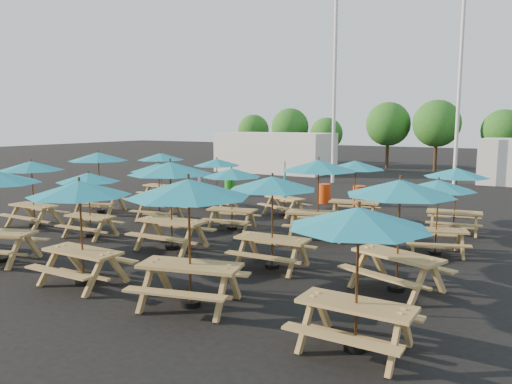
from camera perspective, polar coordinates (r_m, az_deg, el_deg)
The scene contains 32 objects.
ground at distance 16.75m, azimuth -2.59°, elevation -4.35°, with size 120.00×120.00×0.00m, color black.
picnic_unit_1 at distance 18.62m, azimuth -24.28°, elevation 2.39°, with size 2.18×2.18×2.29m.
picnic_unit_2 at distance 20.62m, azimuth -17.57°, elevation 3.54°, with size 2.79×2.79×2.42m.
picnic_unit_3 at distance 22.86m, azimuth -10.83°, elevation 3.72°, with size 2.24×2.24×2.21m.
picnic_unit_5 at distance 16.30m, azimuth -18.61°, elevation 1.24°, with size 2.07×2.07×2.04m.
picnic_unit_6 at distance 18.35m, azimuth -11.07°, elevation 2.45°, with size 2.31×2.31×2.13m.
picnic_unit_7 at distance 20.90m, azimuth -4.50°, elevation 3.12°, with size 2.28×2.28×2.08m.
picnic_unit_8 at distance 11.49m, azimuth -19.51°, elevation -0.19°, with size 2.23×2.23×2.34m.
picnic_unit_9 at distance 14.12m, azimuth -9.76°, elevation 2.20°, with size 2.51×2.51×2.51m.
picnic_unit_10 at distance 16.56m, azimuth -2.79°, elevation 1.86°, with size 2.29×2.29×2.08m.
picnic_unit_11 at distance 19.29m, azimuth 3.31°, elevation -0.12°, with size 2.02×1.89×2.09m.
picnic_unit_12 at distance 9.58m, azimuth -7.71°, elevation -0.31°, with size 2.93×2.93×2.54m.
picnic_unit_13 at distance 12.08m, azimuth 1.89°, elevation 0.50°, with size 2.28×2.28×2.30m.
picnic_unit_14 at distance 15.39m, azimuth 7.16°, elevation 2.56°, with size 2.84×2.84×2.46m.
picnic_unit_15 at distance 18.18m, azimuth 11.27°, elevation 2.69°, with size 2.47×2.47×2.23m.
picnic_unit_16 at distance 7.80m, azimuth 11.64°, elevation -3.71°, with size 2.25×2.25×2.32m.
picnic_unit_17 at distance 10.83m, azimuth 16.14°, elevation -0.16°, with size 2.93×2.93×2.42m.
picnic_unit_18 at distance 14.24m, azimuth 20.12°, elevation 0.33°, with size 2.48×2.48×2.07m.
picnic_unit_19 at distance 17.20m, azimuth 21.92°, elevation 1.71°, with size 2.30×2.30×2.15m.
waste_bin_0 at distance 25.62m, azimuth -6.07°, elevation 0.91°, with size 0.54×0.54×0.87m, color gray.
waste_bin_1 at distance 24.42m, azimuth -2.97°, elevation 0.60°, with size 0.54×0.54×0.87m, color #1D8F1A.
waste_bin_2 at distance 22.27m, azimuth 7.83°, elevation -0.19°, with size 0.54×0.54×0.87m, color #C43A0B.
waste_bin_3 at distance 21.87m, azimuth 11.70°, elevation -0.43°, with size 0.54×0.54×0.87m, color #C43A0B.
mast_0 at distance 29.89m, azimuth 8.98°, elevation 12.56°, with size 0.20×0.20×12.00m, color silver.
mast_1 at distance 30.16m, azimuth 22.28°, elevation 12.03°, with size 0.20×0.20×12.00m, color silver.
event_tent_0 at distance 36.01m, azimuth 2.21°, elevation 4.54°, with size 8.00×4.00×2.80m, color silver.
tree_0 at distance 45.25m, azimuth -0.28°, elevation 7.07°, with size 2.80×2.80×4.24m.
tree_1 at distance 42.00m, azimuth 3.91°, elevation 7.42°, with size 3.11×3.11×4.72m.
tree_2 at distance 40.40m, azimuth 8.05°, elevation 6.59°, with size 2.59×2.59×3.93m.
tree_3 at distance 39.90m, azimuth 14.88°, elevation 7.50°, with size 3.36×3.36×5.09m.
tree_4 at distance 38.63m, azimuth 19.97°, elevation 7.36°, with size 3.41×3.41×5.17m.
tree_5 at distance 38.51m, azimuth 26.42°, elevation 6.28°, with size 2.94×2.94×4.45m.
Camera 1 is at (8.87, -13.74, 3.59)m, focal length 35.00 mm.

